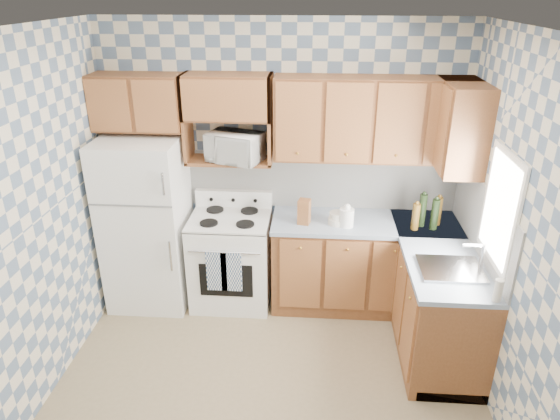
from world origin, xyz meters
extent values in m
plane|color=#7E6D4D|center=(0.00, 0.00, 0.00)|extent=(3.40, 3.40, 0.00)
cube|color=slate|center=(0.00, 1.60, 1.35)|extent=(3.40, 0.02, 2.70)
cube|color=slate|center=(1.70, 0.00, 1.35)|extent=(0.02, 3.20, 2.70)
cube|color=white|center=(0.40, 1.59, 1.20)|extent=(2.60, 0.02, 0.56)
cube|color=white|center=(1.69, 0.80, 1.20)|extent=(0.02, 1.60, 0.56)
cube|color=white|center=(-1.27, 1.25, 0.84)|extent=(0.75, 0.70, 1.68)
cube|color=white|center=(-0.47, 1.28, 0.45)|extent=(0.76, 0.65, 0.90)
cube|color=silver|center=(-0.47, 1.28, 0.91)|extent=(0.76, 0.65, 0.02)
cube|color=white|center=(-0.47, 1.55, 1.00)|extent=(0.76, 0.08, 0.17)
cube|color=navy|center=(-0.55, 0.93, 0.53)|extent=(0.19, 0.02, 0.40)
cube|color=navy|center=(-0.41, 0.93, 0.53)|extent=(0.19, 0.02, 0.40)
cube|color=brown|center=(0.82, 1.30, 0.44)|extent=(1.75, 0.60, 0.88)
cube|color=brown|center=(1.40, 0.80, 0.44)|extent=(0.60, 1.60, 0.88)
cube|color=gray|center=(0.82, 1.30, 0.90)|extent=(1.77, 0.63, 0.04)
cube|color=gray|center=(1.40, 0.80, 0.90)|extent=(0.63, 1.60, 0.04)
cube|color=brown|center=(0.82, 1.44, 1.85)|extent=(1.75, 0.33, 0.74)
cube|color=brown|center=(-1.29, 1.44, 1.97)|extent=(0.82, 0.33, 0.50)
cube|color=brown|center=(1.53, 1.25, 1.85)|extent=(0.33, 0.70, 0.74)
cube|color=brown|center=(-0.47, 1.44, 1.44)|extent=(0.80, 0.33, 0.03)
imported|color=white|center=(-0.41, 1.38, 1.58)|extent=(0.56, 0.46, 0.27)
cube|color=#B7B7BC|center=(1.40, 0.45, 0.93)|extent=(0.48, 0.40, 0.03)
cube|color=white|center=(1.69, 0.45, 1.45)|extent=(0.02, 0.66, 0.86)
cylinder|color=black|center=(1.31, 1.23, 1.07)|extent=(0.07, 0.07, 0.31)
cylinder|color=black|center=(1.41, 1.17, 1.06)|extent=(0.07, 0.07, 0.29)
cylinder|color=#573C14|center=(1.46, 1.27, 1.05)|extent=(0.07, 0.07, 0.27)
cylinder|color=#573C14|center=(1.24, 1.15, 1.04)|extent=(0.07, 0.07, 0.25)
cube|color=brown|center=(0.24, 1.20, 1.04)|extent=(0.13, 0.13, 0.23)
cylinder|color=white|center=(0.63, 1.17, 1.00)|extent=(0.13, 0.13, 0.17)
cylinder|color=beige|center=(1.62, 0.05, 1.01)|extent=(0.06, 0.06, 0.17)
camera|label=1|loc=(0.33, -2.97, 2.94)|focal=32.00mm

